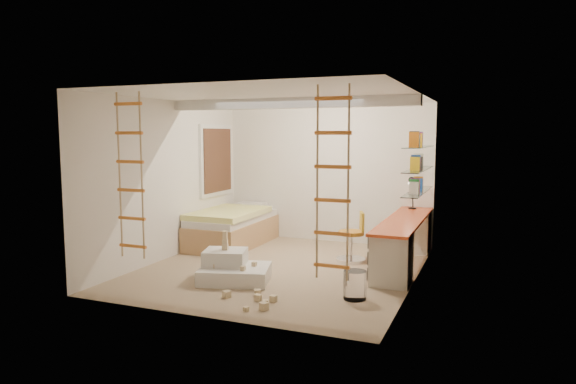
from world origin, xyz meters
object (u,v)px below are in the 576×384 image
at_px(swivel_chair, 353,243).
at_px(play_platform, 232,269).
at_px(desk, 404,241).
at_px(bed, 233,227).

relative_size(swivel_chair, play_platform, 0.72).
height_order(desk, play_platform, desk).
bearing_deg(swivel_chair, bed, 171.25).
xyz_separation_m(desk, play_platform, (-2.10, -1.71, -0.24)).
distance_m(swivel_chair, play_platform, 2.14).
height_order(bed, swivel_chair, swivel_chair).
height_order(desk, swivel_chair, swivel_chair).
relative_size(bed, play_platform, 1.78).
distance_m(bed, swivel_chair, 2.41).
distance_m(desk, bed, 3.22).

